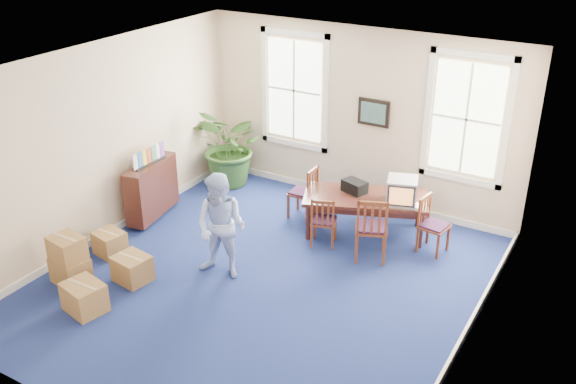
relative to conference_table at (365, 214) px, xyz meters
The scene contains 25 objects.
floor 2.27m from the conference_table, 107.78° to the right, with size 6.50×6.50×0.00m, color navy.
ceiling 3.63m from the conference_table, 107.78° to the right, with size 6.50×6.50×0.00m, color white.
wall_back 1.81m from the conference_table, 121.60° to the left, with size 6.50×6.50×0.00m, color beige.
wall_front 5.57m from the conference_table, 97.25° to the right, with size 6.50×6.50×0.00m, color beige.
wall_left 4.44m from the conference_table, 149.90° to the right, with size 6.50×6.50×0.00m, color beige.
wall_right 3.39m from the conference_table, 42.70° to the right, with size 6.50×6.50×0.00m, color beige.
baseboard_back 1.31m from the conference_table, 122.31° to the left, with size 6.00×0.04×0.12m, color white.
baseboard_left 4.24m from the conference_table, 149.70° to the right, with size 0.04×6.50×0.12m, color white.
baseboard_right 3.14m from the conference_table, 43.08° to the right, with size 0.04×6.50×0.12m, color white.
window_left 2.75m from the conference_table, 151.15° to the left, with size 1.40×0.12×2.20m, color white, non-canonical shape.
window_right 2.26m from the conference_table, 42.00° to the left, with size 1.40×0.12×2.20m, color white, non-canonical shape.
wall_picture 1.80m from the conference_table, 109.91° to the left, with size 0.58×0.06×0.48m, color black, non-canonical shape.
conference_table is the anchor object (origin of this frame).
crt_tv 0.82m from the conference_table, ahead, with size 0.47×0.51×0.43m, color #B7B7BC, non-canonical shape.
game_console 0.95m from the conference_table, ahead, with size 0.15×0.19×0.05m, color white.
equipment_bag 0.50m from the conference_table, 168.69° to the left, with size 0.40×0.26×0.20m, color black.
chair_near_left 0.81m from the conference_table, 120.96° to the right, with size 0.39×0.39×0.88m, color brown, non-canonical shape.
chair_near_right 0.83m from the conference_table, 59.04° to the right, with size 0.49×0.49×1.09m, color brown, non-canonical shape.
chair_end_left 1.20m from the conference_table, behind, with size 0.42×0.42×0.95m, color brown, non-canonical shape.
chair_end_right 1.20m from the conference_table, ahead, with size 0.41×0.41×0.92m, color brown, non-canonical shape.
man 2.64m from the conference_table, 119.81° to the right, with size 0.80×0.62×1.63m, color #A8BFF7.
credenza 3.70m from the conference_table, 158.40° to the right, with size 0.35×1.22×0.96m, color #451E17.
brochure_rack 3.76m from the conference_table, 158.30° to the right, with size 0.12×0.69×0.30m, color #99999E, non-canonical shape.
potted_plant 3.08m from the conference_table, behind, with size 1.40×1.22×1.56m, color #2C541E.
cardboard_boxes 4.51m from the conference_table, 130.01° to the right, with size 1.39×1.39×0.79m, color #A47842, non-canonical shape.
Camera 1 is at (4.37, -6.70, 5.30)m, focal length 40.00 mm.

